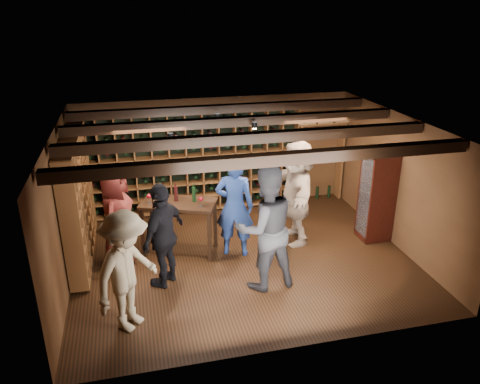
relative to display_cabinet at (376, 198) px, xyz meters
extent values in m
plane|color=black|center=(-2.71, -0.20, -0.86)|extent=(6.00, 6.00, 0.00)
plane|color=#53341C|center=(-2.71, 2.30, 0.39)|extent=(6.00, 0.00, 6.00)
plane|color=#53341C|center=(-2.71, -2.70, 0.39)|extent=(6.00, 0.00, 6.00)
plane|color=#53341C|center=(-5.71, -0.20, 0.39)|extent=(0.00, 5.00, 5.00)
plane|color=#53341C|center=(0.29, -0.20, 0.39)|extent=(0.00, 5.00, 5.00)
plane|color=black|center=(-2.71, -0.20, 1.64)|extent=(6.00, 6.00, 0.00)
cube|color=black|center=(-2.71, -1.80, 1.56)|extent=(5.90, 0.18, 0.16)
cube|color=black|center=(-2.71, -0.70, 1.56)|extent=(5.90, 0.18, 0.16)
cube|color=black|center=(-2.71, 0.40, 1.56)|extent=(5.90, 0.18, 0.16)
cube|color=black|center=(-2.71, 1.50, 1.56)|extent=(5.90, 0.18, 0.16)
cylinder|color=black|center=(-3.91, -0.20, 1.53)|extent=(0.10, 0.10, 0.10)
cylinder|color=black|center=(-2.41, 0.20, 1.53)|extent=(0.10, 0.10, 0.10)
cylinder|color=black|center=(-1.31, -0.50, 1.53)|extent=(0.10, 0.10, 0.10)
cylinder|color=black|center=(-2.91, 1.00, 1.53)|extent=(0.10, 0.10, 0.10)
cube|color=brown|center=(-3.24, 2.13, 0.29)|extent=(4.65, 0.30, 2.20)
cube|color=black|center=(-3.24, 2.13, 0.29)|extent=(4.56, 0.02, 2.16)
cube|color=brown|center=(-5.54, 0.62, 0.29)|extent=(0.30, 2.65, 2.20)
cube|color=black|center=(-5.54, 0.62, 0.29)|extent=(0.29, 0.02, 2.16)
cube|color=brown|center=(-0.31, 2.12, 0.99)|extent=(1.15, 0.32, 0.04)
cube|color=brown|center=(0.21, 2.12, 0.07)|extent=(0.05, 0.28, 1.85)
cube|color=brown|center=(-0.83, 2.12, 0.07)|extent=(0.05, 0.28, 1.85)
cube|color=#A78353|center=(-0.71, 2.12, 1.11)|extent=(0.40, 0.30, 0.20)
cube|color=#A78353|center=(-0.26, 2.12, 1.11)|extent=(0.40, 0.30, 0.20)
cube|color=#A78353|center=(0.09, 2.12, 1.11)|extent=(0.40, 0.30, 0.20)
cube|color=black|center=(0.01, 0.00, -0.81)|extent=(0.55, 0.50, 0.10)
cube|color=black|center=(0.01, 0.00, 0.04)|extent=(0.55, 0.50, 1.70)
cube|color=white|center=(-0.25, 0.00, 0.04)|extent=(0.01, 0.46, 1.60)
cube|color=black|center=(0.01, 0.00, 0.04)|extent=(0.50, 0.44, 0.02)
sphere|color=#59260C|center=(-0.01, 0.00, 0.14)|extent=(0.18, 0.18, 0.18)
imported|color=navy|center=(-2.82, 0.02, 0.10)|extent=(0.81, 0.66, 1.91)
imported|color=black|center=(-2.58, -1.12, 0.19)|extent=(1.11, 0.91, 2.09)
imported|color=maroon|center=(-4.89, 0.14, 0.06)|extent=(0.82, 1.02, 1.82)
imported|color=black|center=(-4.15, -0.68, 0.04)|extent=(0.99, 1.09, 1.78)
imported|color=gray|center=(-4.75, -1.70, 0.05)|extent=(1.27, 1.33, 1.82)
imported|color=tan|center=(-1.54, 0.30, 0.16)|extent=(0.74, 1.92, 2.02)
cube|color=black|center=(-3.79, 0.32, 0.13)|extent=(1.50, 1.11, 0.06)
cube|color=black|center=(-4.47, 0.29, -0.37)|extent=(0.09, 0.09, 0.96)
cube|color=black|center=(-3.32, -0.16, -0.37)|extent=(0.09, 0.09, 0.96)
cube|color=black|center=(-4.27, 0.81, -0.37)|extent=(0.09, 0.09, 0.96)
cube|color=black|center=(-3.12, 0.36, -0.37)|extent=(0.09, 0.09, 0.96)
cylinder|color=black|center=(-4.09, 0.50, 0.30)|extent=(0.07, 0.07, 0.28)
cylinder|color=black|center=(-3.82, 0.40, 0.30)|extent=(0.07, 0.07, 0.28)
cylinder|color=black|center=(-3.51, 0.28, 0.30)|extent=(0.07, 0.07, 0.28)
camera|label=1|loc=(-4.52, -7.50, 3.52)|focal=35.00mm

